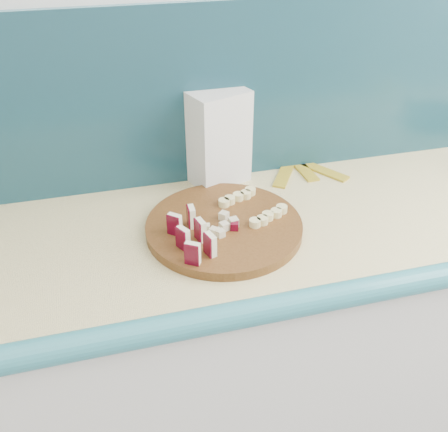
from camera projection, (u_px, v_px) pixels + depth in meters
The scene contains 8 objects.
kitchen_counter at pixel (250, 345), 1.55m from camera, with size 2.20×0.63×0.91m.
backsplash at pixel (227, 95), 1.39m from camera, with size 2.20×0.02×0.50m, color teal.
cutting_board at pixel (224, 227), 1.28m from camera, with size 0.40×0.40×0.02m, color #47280F.
apple_wedges at pixel (192, 234), 1.18m from camera, with size 0.10×0.18×0.05m.
apple_chunks at pixel (216, 223), 1.25m from camera, with size 0.06×0.07×0.02m.
banana_slices at pixel (253, 206), 1.31m from camera, with size 0.17×0.18×0.02m.
flour_bag at pixel (218, 138), 1.43m from camera, with size 0.16×0.11×0.28m, color silver.
banana_peel at pixel (303, 170), 1.54m from camera, with size 0.24×0.20×0.01m.
Camera 1 is at (-0.25, 0.49, 1.65)m, focal length 40.00 mm.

